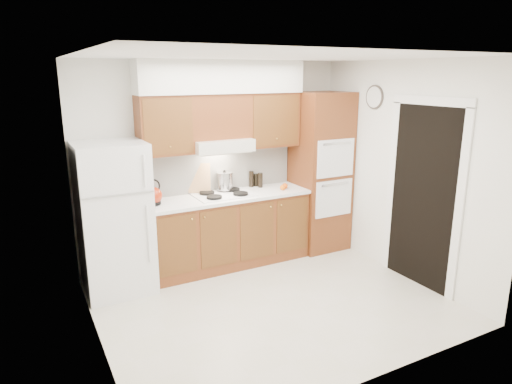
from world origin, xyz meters
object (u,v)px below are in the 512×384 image
at_px(fridge, 114,219).
at_px(kettle, 153,196).
at_px(oven_cabinet, 320,172).
at_px(stock_pot, 225,181).

relative_size(fridge, kettle, 8.36).
bearing_deg(fridge, oven_cabinet, 0.70).
bearing_deg(fridge, kettle, 6.78).
bearing_deg(stock_pot, oven_cabinet, -8.24).
xyz_separation_m(fridge, oven_cabinet, (2.85, 0.03, 0.24)).
distance_m(oven_cabinet, stock_pot, 1.39).
height_order(kettle, stock_pot, stock_pot).
bearing_deg(kettle, oven_cabinet, -0.77).
xyz_separation_m(kettle, stock_pot, (0.99, 0.18, 0.03)).
xyz_separation_m(fridge, kettle, (0.47, 0.06, 0.19)).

